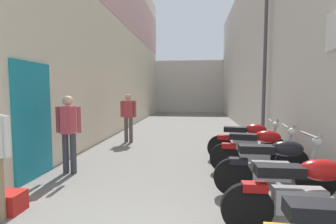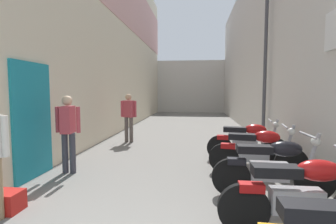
# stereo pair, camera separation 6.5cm
# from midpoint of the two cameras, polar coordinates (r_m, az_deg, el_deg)

# --- Properties ---
(ground_plane) EXTENTS (34.91, 34.91, 0.00)m
(ground_plane) POSITION_cam_midpoint_polar(r_m,az_deg,el_deg) (8.66, 2.83, -6.34)
(ground_plane) COLOR slate
(building_left) EXTENTS (0.45, 18.91, 8.11)m
(building_left) POSITION_cam_midpoint_polar(r_m,az_deg,el_deg) (11.22, -11.65, 17.16)
(building_left) COLOR beige
(building_left) RESTS_ON ground
(building_right) EXTENTS (0.45, 18.91, 6.68)m
(building_right) POSITION_cam_midpoint_polar(r_m,az_deg,el_deg) (10.88, 18.93, 13.36)
(building_right) COLOR beige
(building_right) RESTS_ON ground
(building_far_end) EXTENTS (8.23, 2.00, 4.06)m
(building_far_end) POSITION_cam_midpoint_polar(r_m,az_deg,el_deg) (20.95, 4.73, 5.69)
(building_far_end) COLOR beige
(building_far_end) RESTS_ON ground
(motorcycle_second) EXTENTS (1.85, 0.58, 1.04)m
(motorcycle_second) POSITION_cam_midpoint_polar(r_m,az_deg,el_deg) (3.35, 27.98, -15.99)
(motorcycle_second) COLOR black
(motorcycle_second) RESTS_ON ground
(motorcycle_third) EXTENTS (1.85, 0.58, 1.04)m
(motorcycle_third) POSITION_cam_midpoint_polar(r_m,az_deg,el_deg) (4.31, 22.58, -11.20)
(motorcycle_third) COLOR black
(motorcycle_third) RESTS_ON ground
(motorcycle_fourth) EXTENTS (1.84, 0.58, 1.04)m
(motorcycle_fourth) POSITION_cam_midpoint_polar(r_m,az_deg,el_deg) (5.29, 19.31, -8.18)
(motorcycle_fourth) COLOR black
(motorcycle_fourth) RESTS_ON ground
(motorcycle_fifth) EXTENTS (1.84, 0.58, 1.04)m
(motorcycle_fifth) POSITION_cam_midpoint_polar(r_m,az_deg,el_deg) (6.21, 17.27, -6.24)
(motorcycle_fifth) COLOR black
(motorcycle_fifth) RESTS_ON ground
(pedestrian_mid_alley) EXTENTS (0.52, 0.36, 1.57)m
(pedestrian_mid_alley) POSITION_cam_midpoint_polar(r_m,az_deg,el_deg) (5.44, -21.84, -3.44)
(pedestrian_mid_alley) COLOR #383842
(pedestrian_mid_alley) RESTS_ON ground
(pedestrian_further_down) EXTENTS (0.52, 0.33, 1.57)m
(pedestrian_further_down) POSITION_cam_midpoint_polar(r_m,az_deg,el_deg) (8.26, -9.17, -0.50)
(pedestrian_further_down) COLOR #564C47
(pedestrian_further_down) RESTS_ON ground
(plastic_crate) EXTENTS (0.44, 0.32, 0.28)m
(plastic_crate) POSITION_cam_midpoint_polar(r_m,az_deg,el_deg) (4.30, -33.06, -16.69)
(plastic_crate) COLOR red
(plastic_crate) RESTS_ON ground
(street_lamp) EXTENTS (0.79, 0.18, 4.77)m
(street_lamp) POSITION_cam_midpoint_polar(r_m,az_deg,el_deg) (8.02, 20.23, 12.49)
(street_lamp) COLOR #47474C
(street_lamp) RESTS_ON ground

